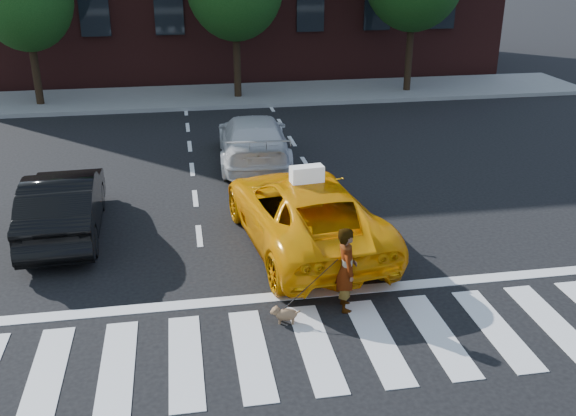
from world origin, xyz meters
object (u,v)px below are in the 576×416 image
(white_suv, at_px, (253,139))
(dog, at_px, (284,314))
(taxi, at_px, (304,212))
(woman, at_px, (346,269))
(black_sedan, at_px, (63,204))

(white_suv, distance_m, dog, 8.38)
(taxi, height_order, white_suv, taxi)
(white_suv, bearing_deg, woman, 97.76)
(taxi, bearing_deg, white_suv, -92.81)
(taxi, distance_m, dog, 3.08)
(white_suv, distance_m, woman, 8.09)
(black_sedan, distance_m, woman, 6.50)
(taxi, xyz_separation_m, black_sedan, (-4.94, 1.37, -0.04))
(dog, bearing_deg, taxi, 89.85)
(woman, bearing_deg, taxi, 8.61)
(taxi, bearing_deg, dog, 65.75)
(black_sedan, relative_size, white_suv, 0.89)
(black_sedan, relative_size, woman, 2.77)
(woman, bearing_deg, dog, 108.46)
(black_sedan, xyz_separation_m, woman, (5.13, -3.98, 0.07))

